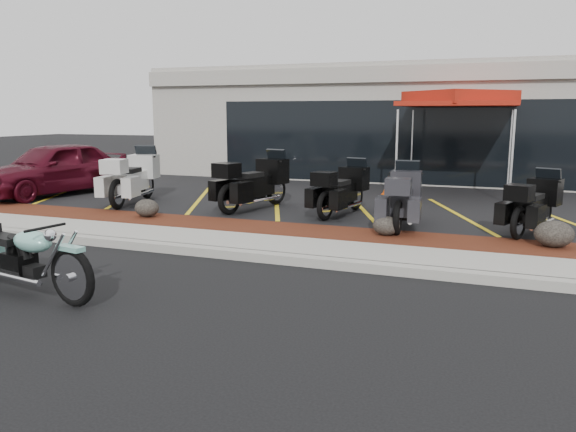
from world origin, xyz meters
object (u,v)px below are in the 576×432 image
at_px(hero_cruiser, 72,268).
at_px(traffic_cone, 389,185).
at_px(touring_white, 146,172).
at_px(parked_car, 54,168).
at_px(popup_canopy, 459,101).

height_order(hero_cruiser, traffic_cone, hero_cruiser).
relative_size(touring_white, traffic_cone, 4.81).
height_order(touring_white, parked_car, parked_car).
bearing_deg(touring_white, popup_canopy, -74.99).
distance_m(parked_car, popup_canopy, 11.44).
xyz_separation_m(hero_cruiser, parked_car, (-6.72, 7.02, 0.38)).
xyz_separation_m(touring_white, traffic_cone, (5.92, 3.06, -0.46)).
xyz_separation_m(hero_cruiser, touring_white, (-3.83, 7.26, 0.35)).
distance_m(touring_white, popup_canopy, 8.75).
bearing_deg(popup_canopy, traffic_cone, -137.78).
relative_size(parked_car, popup_canopy, 1.11).
relative_size(touring_white, popup_canopy, 0.63).
bearing_deg(traffic_cone, parked_car, -159.48).
height_order(touring_white, traffic_cone, touring_white).
height_order(hero_cruiser, parked_car, parked_car).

